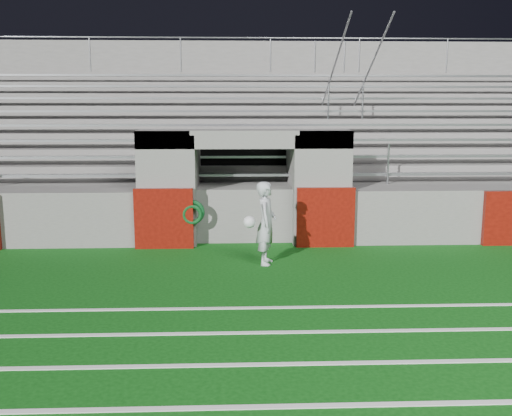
{
  "coord_description": "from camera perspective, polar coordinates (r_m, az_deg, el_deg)",
  "views": [
    {
      "loc": [
        -0.23,
        -9.51,
        3.1
      ],
      "look_at": [
        0.2,
        1.8,
        1.1
      ],
      "focal_mm": 40.0,
      "sensor_mm": 36.0,
      "label": 1
    }
  ],
  "objects": [
    {
      "name": "ground",
      "position": [
        10.01,
        -0.76,
        -8.03
      ],
      "size": [
        90.0,
        90.0,
        0.0
      ],
      "primitive_type": "plane",
      "color": "#0B460E",
      "rests_on": "ground"
    },
    {
      "name": "stadium_structure",
      "position": [
        17.56,
        -1.42,
        4.77
      ],
      "size": [
        26.0,
        8.48,
        5.42
      ],
      "color": "slate",
      "rests_on": "ground"
    },
    {
      "name": "goalkeeper_with_ball",
      "position": [
        11.33,
        0.98,
        -1.52
      ],
      "size": [
        0.71,
        0.71,
        1.66
      ],
      "color": "silver",
      "rests_on": "ground"
    },
    {
      "name": "hose_coil",
      "position": [
        12.69,
        -6.38,
        -0.5
      ],
      "size": [
        0.55,
        0.14,
        0.55
      ],
      "color": "#0D411C",
      "rests_on": "ground"
    }
  ]
}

